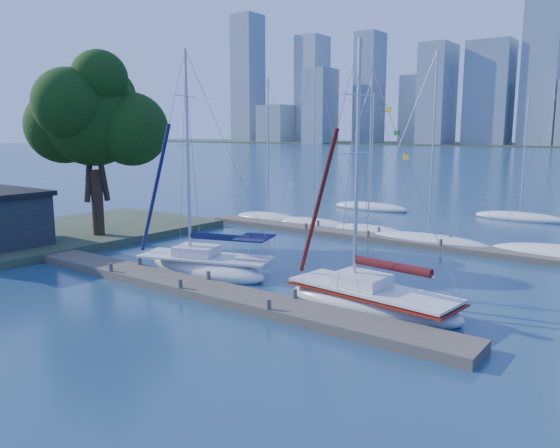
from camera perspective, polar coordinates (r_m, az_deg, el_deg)
The scene contains 13 objects.
ground at distance 25.69m, azimuth -8.87°, elevation -7.02°, with size 700.00×700.00×0.00m, color navy.
near_dock at distance 25.63m, azimuth -8.88°, elevation -6.59°, with size 26.00×2.00×0.40m, color #494035.
far_dock at distance 37.39m, azimuth 11.10°, elevation -1.56°, with size 30.00×1.80×0.36m, color #494035.
shore at distance 40.71m, azimuth -22.86°, elevation -1.14°, with size 12.00×22.00×0.50m, color #38472D.
tree at distance 37.91m, azimuth -19.00°, elevation 10.72°, with size 9.00×8.23×12.32m.
sailboat_navy at distance 28.78m, azimuth -7.77°, elevation -3.18°, with size 7.99×4.71×11.91m.
sailboat_maroon at distance 23.04m, azimuth 9.58°, elevation -6.61°, with size 7.99×3.39×11.51m.
bg_boat_0 at distance 45.14m, azimuth -1.22°, elevation 0.62°, with size 6.70×3.22×11.91m.
bg_boat_1 at distance 42.49m, azimuth 3.47°, elevation 0.04°, with size 7.26×3.02×13.90m.
bg_boat_2 at distance 39.95m, azimuth 9.18°, elevation -0.71°, with size 6.24×4.06×11.27m.
bg_boat_3 at distance 37.06m, azimuth 15.28°, elevation -1.72°, with size 8.43×5.24×12.67m.
bg_boat_6 at distance 52.70m, azimuth 9.46°, elevation 1.75°, with size 7.88×4.20×11.15m.
bg_boat_7 at distance 50.05m, azimuth 23.79°, elevation 0.64°, with size 7.55×4.89×10.60m.
Camera 1 is at (17.63, -17.21, 7.28)m, focal length 35.00 mm.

